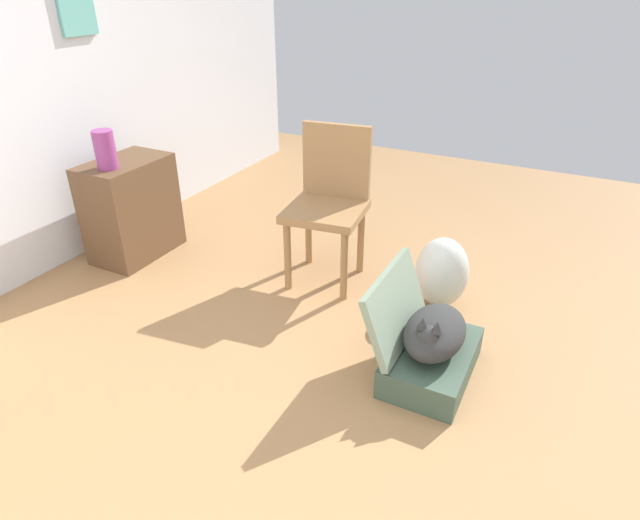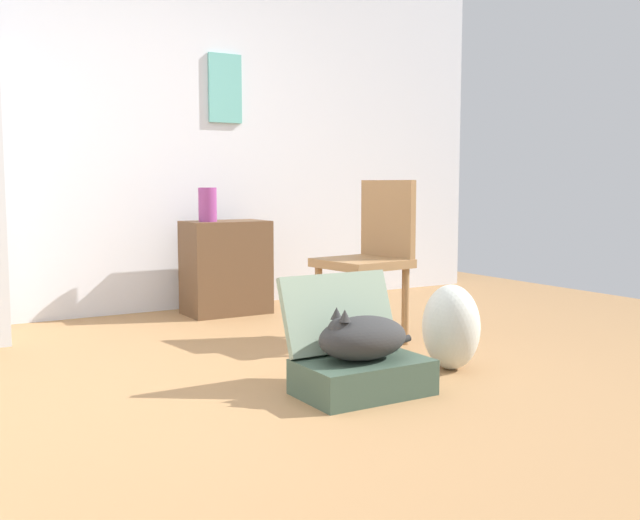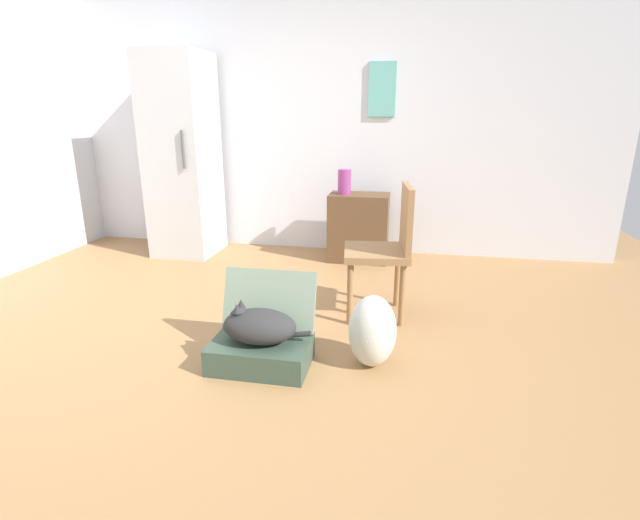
{
  "view_description": "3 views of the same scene",
  "coord_description": "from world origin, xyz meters",
  "px_view_note": "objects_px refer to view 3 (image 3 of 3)",
  "views": [
    {
      "loc": [
        -1.7,
        -0.8,
        1.77
      ],
      "look_at": [
        0.43,
        0.28,
        0.46
      ],
      "focal_mm": 30.1,
      "sensor_mm": 36.0,
      "label": 1
    },
    {
      "loc": [
        -1.44,
        -3.0,
        0.94
      ],
      "look_at": [
        0.54,
        0.27,
        0.54
      ],
      "focal_mm": 41.41,
      "sensor_mm": 36.0,
      "label": 2
    },
    {
      "loc": [
        1.19,
        -2.7,
        1.42
      ],
      "look_at": [
        0.64,
        0.12,
        0.52
      ],
      "focal_mm": 26.42,
      "sensor_mm": 36.0,
      "label": 3
    }
  ],
  "objects_px": {
    "side_table": "(359,227)",
    "vase_tall": "(344,182)",
    "plastic_bag_white": "(372,331)",
    "refrigerator": "(182,157)",
    "chair": "(387,246)",
    "cat": "(258,326)",
    "suitcase_base": "(261,354)"
  },
  "relations": [
    {
      "from": "side_table",
      "to": "vase_tall",
      "type": "bearing_deg",
      "value": -168.74
    },
    {
      "from": "plastic_bag_white",
      "to": "refrigerator",
      "type": "height_order",
      "value": "refrigerator"
    },
    {
      "from": "side_table",
      "to": "chair",
      "type": "xyz_separation_m",
      "value": [
        0.34,
        -1.32,
        0.19
      ]
    },
    {
      "from": "cat",
      "to": "chair",
      "type": "xyz_separation_m",
      "value": [
        0.67,
        0.88,
        0.27
      ]
    },
    {
      "from": "side_table",
      "to": "cat",
      "type": "bearing_deg",
      "value": -98.43
    },
    {
      "from": "suitcase_base",
      "to": "plastic_bag_white",
      "type": "xyz_separation_m",
      "value": [
        0.64,
        0.14,
        0.14
      ]
    },
    {
      "from": "cat",
      "to": "chair",
      "type": "height_order",
      "value": "chair"
    },
    {
      "from": "vase_tall",
      "to": "chair",
      "type": "distance_m",
      "value": 1.41
    },
    {
      "from": "refrigerator",
      "to": "vase_tall",
      "type": "bearing_deg",
      "value": 0.73
    },
    {
      "from": "side_table",
      "to": "chair",
      "type": "height_order",
      "value": "chair"
    },
    {
      "from": "vase_tall",
      "to": "plastic_bag_white",
      "type": "bearing_deg",
      "value": -77.19
    },
    {
      "from": "suitcase_base",
      "to": "refrigerator",
      "type": "xyz_separation_m",
      "value": [
        -1.48,
        2.15,
        0.92
      ]
    },
    {
      "from": "suitcase_base",
      "to": "cat",
      "type": "height_order",
      "value": "cat"
    },
    {
      "from": "vase_tall",
      "to": "suitcase_base",
      "type": "bearing_deg",
      "value": -94.55
    },
    {
      "from": "suitcase_base",
      "to": "chair",
      "type": "relative_size",
      "value": 0.6
    },
    {
      "from": "vase_tall",
      "to": "side_table",
      "type": "bearing_deg",
      "value": 11.26
    },
    {
      "from": "plastic_bag_white",
      "to": "side_table",
      "type": "height_order",
      "value": "side_table"
    },
    {
      "from": "suitcase_base",
      "to": "side_table",
      "type": "bearing_deg",
      "value": 81.77
    },
    {
      "from": "vase_tall",
      "to": "chair",
      "type": "bearing_deg",
      "value": -69.24
    },
    {
      "from": "side_table",
      "to": "chair",
      "type": "bearing_deg",
      "value": -75.39
    },
    {
      "from": "side_table",
      "to": "plastic_bag_white",
      "type": "bearing_deg",
      "value": -81.27
    },
    {
      "from": "plastic_bag_white",
      "to": "side_table",
      "type": "xyz_separation_m",
      "value": [
        -0.32,
        2.06,
        0.12
      ]
    },
    {
      "from": "cat",
      "to": "refrigerator",
      "type": "distance_m",
      "value": 2.71
    },
    {
      "from": "cat",
      "to": "side_table",
      "type": "relative_size",
      "value": 0.76
    },
    {
      "from": "cat",
      "to": "refrigerator",
      "type": "xyz_separation_m",
      "value": [
        -1.47,
        2.15,
        0.74
      ]
    },
    {
      "from": "suitcase_base",
      "to": "cat",
      "type": "relative_size",
      "value": 1.12
    },
    {
      "from": "suitcase_base",
      "to": "side_table",
      "type": "relative_size",
      "value": 0.85
    },
    {
      "from": "refrigerator",
      "to": "vase_tall",
      "type": "distance_m",
      "value": 1.67
    },
    {
      "from": "cat",
      "to": "plastic_bag_white",
      "type": "distance_m",
      "value": 0.66
    },
    {
      "from": "plastic_bag_white",
      "to": "side_table",
      "type": "distance_m",
      "value": 2.09
    },
    {
      "from": "suitcase_base",
      "to": "chair",
      "type": "xyz_separation_m",
      "value": [
        0.66,
        0.88,
        0.45
      ]
    },
    {
      "from": "suitcase_base",
      "to": "chair",
      "type": "bearing_deg",
      "value": 53.11
    }
  ]
}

